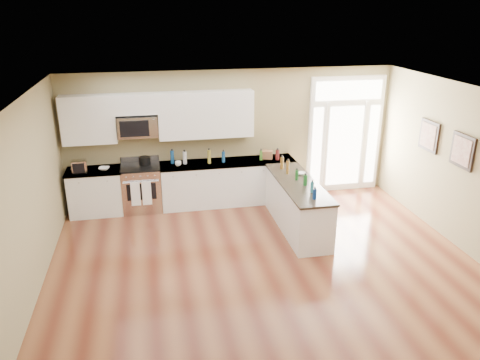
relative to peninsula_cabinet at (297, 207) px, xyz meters
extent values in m
plane|color=#592719|center=(-0.93, -2.24, -0.43)|extent=(8.00, 8.00, 0.00)
plane|color=#8D8159|center=(-0.93, 1.76, 0.97)|extent=(7.00, 0.00, 7.00)
plane|color=#8D8159|center=(-4.42, -2.24, 0.97)|extent=(0.00, 8.00, 8.00)
plane|color=white|center=(-0.93, -2.24, 2.37)|extent=(8.00, 8.00, 0.00)
cube|color=white|center=(-3.80, 1.45, 0.02)|extent=(1.06, 0.62, 0.90)
cube|color=black|center=(-3.80, 1.45, -0.38)|extent=(1.02, 0.52, 0.10)
cube|color=black|center=(-3.80, 1.45, 0.49)|extent=(1.10, 0.66, 0.04)
cube|color=white|center=(-1.08, 1.45, 0.02)|extent=(2.81, 0.62, 0.90)
cube|color=black|center=(-1.08, 1.45, -0.38)|extent=(2.77, 0.52, 0.10)
cube|color=black|center=(-1.08, 1.45, 0.49)|extent=(2.85, 0.66, 0.04)
cube|color=white|center=(0.00, 0.00, 0.02)|extent=(0.65, 2.28, 0.90)
cube|color=black|center=(0.00, 0.00, -0.38)|extent=(0.61, 2.18, 0.10)
cube|color=black|center=(0.00, 0.00, 0.49)|extent=(0.69, 2.32, 0.04)
cube|color=white|center=(-3.81, 1.59, 1.49)|extent=(1.04, 0.33, 0.95)
cube|color=white|center=(-1.50, 1.59, 1.49)|extent=(1.94, 0.33, 0.95)
cube|color=white|center=(-2.88, 1.59, 1.77)|extent=(0.82, 0.33, 0.40)
cube|color=silver|center=(-2.88, 1.56, 1.33)|extent=(0.78, 0.40, 0.42)
cube|color=black|center=(-2.94, 1.35, 1.33)|extent=(0.56, 0.01, 0.32)
cube|color=white|center=(1.62, 1.72, 0.87)|extent=(1.70, 0.08, 2.60)
cube|color=white|center=(1.62, 1.67, 0.62)|extent=(0.78, 0.02, 1.80)
cube|color=white|center=(0.96, 1.67, 0.62)|extent=(0.22, 0.02, 1.80)
cube|color=white|center=(2.28, 1.67, 0.62)|extent=(0.22, 0.02, 1.80)
cube|color=white|center=(1.62, 1.67, 1.87)|extent=(1.50, 0.02, 0.40)
cube|color=black|center=(2.54, -0.04, 1.27)|extent=(0.04, 0.58, 0.58)
cube|color=brown|center=(2.52, -0.04, 1.27)|extent=(0.01, 0.46, 0.46)
cube|color=black|center=(2.54, -1.04, 1.27)|extent=(0.04, 0.58, 0.58)
cube|color=brown|center=(2.52, -1.04, 1.27)|extent=(0.01, 0.46, 0.46)
cube|color=silver|center=(-2.89, 1.45, 0.03)|extent=(0.79, 0.65, 0.92)
cube|color=black|center=(-2.89, 1.45, 0.50)|extent=(0.79, 0.60, 0.03)
cube|color=silver|center=(-2.89, 1.75, 0.58)|extent=(0.79, 0.04, 0.14)
cube|color=black|center=(-2.89, 1.12, 0.09)|extent=(0.58, 0.01, 0.34)
cylinder|color=silver|center=(-2.89, 1.10, 0.31)|extent=(0.70, 0.02, 0.02)
cube|color=white|center=(-3.01, 1.09, 0.07)|extent=(0.18, 0.02, 0.50)
cube|color=white|center=(-2.79, 1.09, 0.07)|extent=(0.18, 0.02, 0.50)
cylinder|color=black|center=(-2.79, 1.55, 0.60)|extent=(0.31, 0.31, 0.18)
cube|color=silver|center=(-4.05, 1.35, 0.63)|extent=(0.30, 0.25, 0.24)
cube|color=brown|center=(-0.21, 1.47, 0.59)|extent=(0.25, 0.21, 0.17)
imported|color=white|center=(-3.59, 1.40, 0.53)|extent=(0.25, 0.25, 0.05)
imported|color=white|center=(0.18, 0.36, 0.53)|extent=(0.17, 0.17, 0.05)
imported|color=white|center=(-2.12, 1.36, 0.55)|extent=(0.14, 0.14, 0.10)
cylinder|color=#19591E|center=(0.01, 0.11, 0.60)|extent=(0.06, 0.06, 0.19)
cylinder|color=navy|center=(-2.23, 1.55, 0.64)|extent=(0.08, 0.08, 0.27)
cylinder|color=brown|center=(-0.07, 0.46, 0.64)|extent=(0.06, 0.06, 0.26)
cylinder|color=olive|center=(-1.48, 1.41, 0.65)|extent=(0.07, 0.07, 0.28)
cylinder|color=#26727F|center=(0.07, -0.54, 0.60)|extent=(0.06, 0.06, 0.20)
cylinder|color=#591919|center=(-0.03, 1.36, 0.61)|extent=(0.08, 0.08, 0.22)
cylinder|color=#B2B2B7|center=(-1.98, 1.47, 0.64)|extent=(0.08, 0.08, 0.26)
cylinder|color=navy|center=(0.01, -0.84, 0.60)|extent=(0.07, 0.07, 0.18)
cylinder|color=#3F7226|center=(-0.38, 1.40, 0.61)|extent=(0.06, 0.06, 0.21)
cylinder|color=#19591E|center=(0.07, -0.19, 0.60)|extent=(0.07, 0.07, 0.19)
cylinder|color=navy|center=(-1.18, 1.41, 0.62)|extent=(0.07, 0.07, 0.23)
cylinder|color=brown|center=(-0.10, 0.76, 0.63)|extent=(0.07, 0.07, 0.25)
camera|label=1|loc=(-2.65, -7.75, 3.59)|focal=35.00mm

